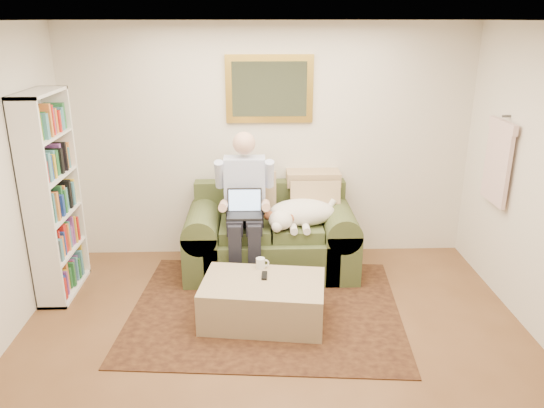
{
  "coord_description": "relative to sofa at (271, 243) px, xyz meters",
  "views": [
    {
      "loc": [
        -0.15,
        -3.28,
        2.62
      ],
      "look_at": [
        0.01,
        1.46,
        0.95
      ],
      "focal_mm": 35.0,
      "sensor_mm": 36.0,
      "label": 1
    }
  ],
  "objects": [
    {
      "name": "room_shell",
      "position": [
        -0.01,
        -1.65,
        0.99
      ],
      "size": [
        4.51,
        5.0,
        2.61
      ],
      "color": "brown",
      "rests_on": "ground"
    },
    {
      "name": "rug",
      "position": [
        -0.08,
        -0.86,
        -0.31
      ],
      "size": [
        2.67,
        2.21,
        0.01
      ],
      "primitive_type": "cube",
      "rotation": [
        0.0,
        0.0,
        -0.08
      ],
      "color": "black",
      "rests_on": "room_shell"
    },
    {
      "name": "sofa",
      "position": [
        0.0,
        0.0,
        0.0
      ],
      "size": [
        1.82,
        0.92,
        1.09
      ],
      "color": "#3B4424",
      "rests_on": "room_shell"
    },
    {
      "name": "seated_man",
      "position": [
        -0.27,
        -0.17,
        0.45
      ],
      "size": [
        0.6,
        0.86,
        1.53
      ],
      "primitive_type": null,
      "color": "#8C99D8",
      "rests_on": "sofa"
    },
    {
      "name": "laptop",
      "position": [
        -0.27,
        -0.24,
        0.49
      ],
      "size": [
        0.35,
        0.28,
        0.26
      ],
      "color": "black",
      "rests_on": "seated_man"
    },
    {
      "name": "sleeping_dog",
      "position": [
        0.33,
        -0.09,
        0.38
      ],
      "size": [
        0.75,
        0.47,
        0.28
      ],
      "primitive_type": null,
      "color": "white",
      "rests_on": "sofa"
    },
    {
      "name": "ottoman",
      "position": [
        -0.1,
        -1.05,
        -0.12
      ],
      "size": [
        1.17,
        0.83,
        0.39
      ],
      "primitive_type": "cube",
      "rotation": [
        0.0,
        0.0,
        -0.14
      ],
      "color": "tan",
      "rests_on": "room_shell"
    },
    {
      "name": "coffee_mug",
      "position": [
        -0.12,
        -0.78,
        0.13
      ],
      "size": [
        0.08,
        0.08,
        0.1
      ],
      "primitive_type": "cylinder",
      "color": "white",
      "rests_on": "ottoman"
    },
    {
      "name": "tv_remote",
      "position": [
        -0.09,
        -0.96,
        0.09
      ],
      "size": [
        0.06,
        0.15,
        0.02
      ],
      "primitive_type": "cube",
      "rotation": [
        0.0,
        0.0,
        -0.05
      ],
      "color": "black",
      "rests_on": "ottoman"
    },
    {
      "name": "bookshelf",
      "position": [
        -2.11,
        -0.41,
        0.69
      ],
      "size": [
        0.28,
        0.8,
        2.0
      ],
      "primitive_type": null,
      "color": "white",
      "rests_on": "room_shell"
    },
    {
      "name": "wall_mirror",
      "position": [
        -0.0,
        0.46,
        1.59
      ],
      "size": [
        0.94,
        0.04,
        0.72
      ],
      "color": "gold",
      "rests_on": "room_shell"
    },
    {
      "name": "hanging_shirt",
      "position": [
        2.18,
        -0.41,
        1.04
      ],
      "size": [
        0.06,
        0.52,
        0.9
      ],
      "primitive_type": null,
      "color": "beige",
      "rests_on": "room_shell"
    }
  ]
}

